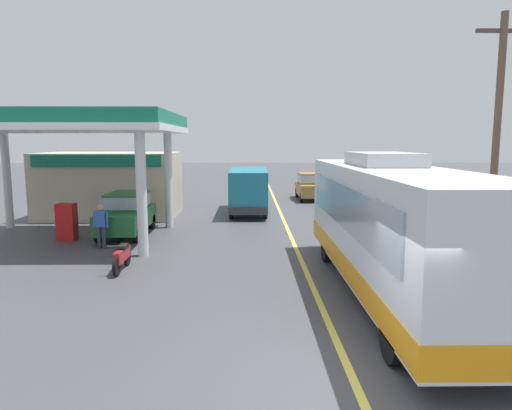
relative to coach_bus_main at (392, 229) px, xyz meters
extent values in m
plane|color=#424247|center=(-1.97, 15.54, -1.72)|extent=(120.00, 120.00, 0.00)
cube|color=#D8CC4C|center=(-1.97, 10.54, -1.72)|extent=(0.16, 50.00, 0.01)
cube|color=silver|center=(0.00, 0.01, 0.16)|extent=(2.50, 11.00, 2.90)
cube|color=orange|center=(0.00, 0.01, -0.94)|extent=(2.54, 11.04, 0.56)
cube|color=#8C9EAD|center=(0.00, -5.43, 0.71)|extent=(2.30, 0.10, 1.40)
cube|color=#8C9EAD|center=(-1.27, 0.01, 0.61)|extent=(0.06, 9.35, 1.10)
cube|color=#8C9EAD|center=(1.27, 0.01, 0.61)|extent=(0.06, 9.35, 1.10)
cube|color=#B2B2B7|center=(0.00, 1.01, 1.79)|extent=(1.60, 2.80, 0.36)
cylinder|color=black|center=(-1.10, -3.89, -1.22)|extent=(0.30, 1.00, 1.00)
cylinder|color=black|center=(-1.10, 3.31, -1.22)|extent=(0.30, 1.00, 1.00)
cylinder|color=black|center=(1.10, 3.31, -1.22)|extent=(0.30, 1.00, 1.00)
cube|color=#147259|center=(-11.15, 6.82, 3.13)|extent=(9.00, 7.00, 0.50)
cube|color=white|center=(-11.15, 6.82, 2.76)|extent=(9.10, 7.10, 0.24)
cylinder|color=silver|center=(-7.45, 4.12, 0.58)|extent=(0.36, 0.36, 4.60)
cylinder|color=silver|center=(-14.85, 9.52, 0.58)|extent=(0.36, 0.36, 4.60)
cylinder|color=silver|center=(-7.45, 9.52, 0.58)|extent=(0.36, 0.36, 4.60)
cube|color=red|center=(-11.15, 6.82, -0.97)|extent=(0.70, 0.60, 1.50)
cube|color=beige|center=(-11.15, 13.02, -0.02)|extent=(7.00, 4.40, 3.40)
cube|color=#147259|center=(-11.15, 10.78, 1.33)|extent=(6.30, 0.10, 0.60)
cube|color=#1E602D|center=(-8.97, 7.79, -1.00)|extent=(1.70, 4.20, 0.80)
cube|color=#1E602D|center=(-8.97, 7.99, -0.25)|extent=(1.50, 2.31, 0.70)
cube|color=#8C9EAD|center=(-8.97, 7.99, -0.25)|extent=(1.53, 2.35, 0.49)
cylinder|color=black|center=(-9.72, 6.29, -1.40)|extent=(0.20, 0.64, 0.64)
cylinder|color=black|center=(-8.22, 6.29, -1.40)|extent=(0.20, 0.64, 0.64)
cylinder|color=black|center=(-9.72, 9.29, -1.40)|extent=(0.20, 0.64, 0.64)
cylinder|color=black|center=(-8.22, 9.29, -1.40)|extent=(0.20, 0.64, 0.64)
cube|color=teal|center=(-3.78, 14.00, -0.33)|extent=(2.00, 6.00, 2.10)
cube|color=#8C9EAD|center=(-3.78, 14.00, 0.07)|extent=(2.04, 5.10, 0.80)
cube|color=#2D2D33|center=(-3.78, 10.95, -1.18)|extent=(1.90, 0.16, 0.36)
cylinder|color=black|center=(-4.66, 12.00, -1.34)|extent=(0.22, 0.76, 0.76)
cylinder|color=black|center=(-2.90, 12.00, -1.34)|extent=(0.22, 0.76, 0.76)
cylinder|color=black|center=(-4.66, 16.00, -1.34)|extent=(0.22, 0.76, 0.76)
cylinder|color=black|center=(-2.90, 16.00, -1.34)|extent=(0.22, 0.76, 0.76)
cylinder|color=black|center=(-7.68, 1.65, -1.42)|extent=(0.10, 0.60, 0.60)
cylinder|color=black|center=(-7.68, 2.85, -1.42)|extent=(0.10, 0.60, 0.60)
cube|color=maroon|center=(-7.68, 2.25, -1.22)|extent=(0.20, 1.30, 0.36)
cube|color=black|center=(-7.68, 2.40, -1.00)|extent=(0.24, 0.60, 0.12)
cylinder|color=#2D2D33|center=(-7.68, 1.70, -0.82)|extent=(0.55, 0.04, 0.04)
cylinder|color=#33333F|center=(-9.39, 5.34, -1.31)|extent=(0.14, 0.14, 0.82)
cylinder|color=#33333F|center=(-9.21, 5.34, -1.31)|extent=(0.14, 0.14, 0.82)
cube|color=#3359B2|center=(-9.30, 5.34, -0.60)|extent=(0.36, 0.22, 0.60)
sphere|color=tan|center=(-9.30, 5.34, -0.17)|extent=(0.22, 0.22, 0.22)
cylinder|color=#3359B2|center=(-9.53, 5.34, -0.65)|extent=(0.09, 0.09, 0.58)
cylinder|color=#3359B2|center=(-9.07, 5.34, -0.65)|extent=(0.09, 0.09, 0.58)
cube|color=olive|center=(0.49, 19.92, -1.00)|extent=(1.70, 4.20, 0.80)
cube|color=olive|center=(0.49, 20.12, -0.25)|extent=(1.50, 2.31, 0.70)
cube|color=#8C9EAD|center=(0.49, 20.12, -0.25)|extent=(1.53, 2.35, 0.49)
cylinder|color=black|center=(-0.26, 18.42, -1.40)|extent=(0.20, 0.64, 0.64)
cylinder|color=black|center=(1.24, 18.42, -1.40)|extent=(0.20, 0.64, 0.64)
cylinder|color=black|center=(-0.26, 21.42, -1.40)|extent=(0.20, 0.64, 0.64)
cylinder|color=black|center=(1.24, 21.42, -1.40)|extent=(0.20, 0.64, 0.64)
cylinder|color=brown|center=(4.49, 3.57, 2.34)|extent=(0.24, 0.24, 8.12)
cube|color=#4C3D33|center=(4.49, 3.57, 5.80)|extent=(1.80, 0.12, 0.12)
camera|label=1|loc=(-3.72, -11.81, 2.27)|focal=32.46mm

